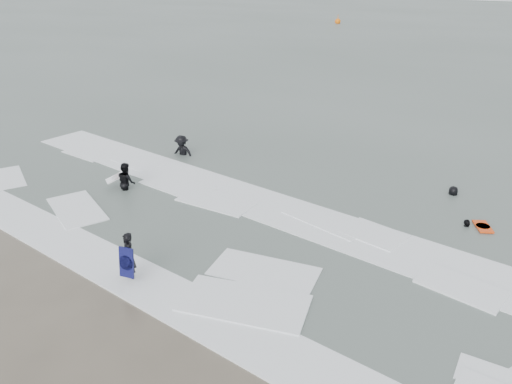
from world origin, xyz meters
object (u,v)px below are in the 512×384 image
Objects in this scene: surfer_centre at (131,279)px; surfer_right_near at (466,228)px; buoy at (338,21)px; surfer_breaker at (182,156)px; surfer_right_far at (453,195)px; surfer_wading at (127,189)px.

surfer_right_near is (7.07, 9.95, 0.00)m from surfer_centre.
surfer_breaker is at bearing -66.48° from buoy.
surfer_breaker is 14.00m from surfer_right_near.
surfer_breaker reaches higher than surfer_right_near.
surfer_right_far is (-1.39, 2.58, 0.00)m from surfer_right_near.
surfer_centre is 13.76m from surfer_right_far.
surfer_breaker is at bearing -58.34° from surfer_wading.
surfer_right_near is (12.74, 5.63, 0.00)m from surfer_wading.
surfer_right_near is 2.93m from surfer_right_far.
buoy is (-41.79, 62.79, 0.42)m from surfer_right_near.
surfer_centre is 80.60m from buoy.
surfer_breaker is 69.76m from buoy.
surfer_breaker reaches higher than surfer_centre.
surfer_centre is 0.91× the size of surfer_wading.
buoy is at bearing 135.38° from surfer_centre.
buoy is at bearing -85.34° from surfer_right_far.
surfer_centre is 7.12m from surfer_wading.
surfer_right_near is (13.96, 1.17, 0.00)m from surfer_breaker.
buoy reaches higher than surfer_right_near.
surfer_centre is at bearing 36.38° from surfer_right_far.
surfer_right_near is at bearing -56.36° from buoy.
buoy is at bearing -50.59° from surfer_wading.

